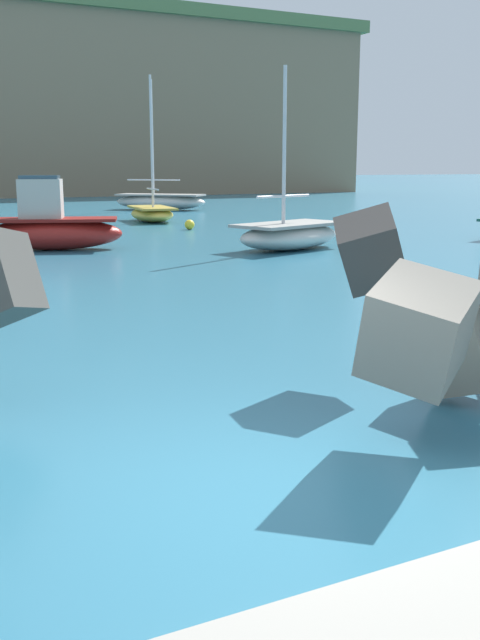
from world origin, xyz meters
TOP-DOWN VIEW (x-y plane):
  - ground_plane at (0.00, 0.00)m, footprint 400.00×400.00m
  - breakwater_jetty at (1.38, 2.11)m, footprint 31.57×8.07m
  - boat_near_centre at (13.82, 39.53)m, footprint 5.81×5.65m
  - boat_mid_left at (9.81, 30.05)m, footprint 2.47×4.41m
  - boat_mid_right at (2.45, 19.47)m, footprint 4.84×3.05m
  - boat_far_centre at (9.59, 15.97)m, footprint 4.66×3.30m
  - mooring_buoy_inner at (9.65, 24.76)m, footprint 0.44×0.44m

SIDE VIEW (x-z plane):
  - ground_plane at x=0.00m, z-range 0.00..0.00m
  - mooring_buoy_inner at x=9.65m, z-range 0.00..0.44m
  - boat_mid_left at x=9.81m, z-range -3.09..3.99m
  - boat_far_centre at x=9.59m, z-range -2.43..3.44m
  - boat_near_centre at x=13.82m, z-range -3.46..4.59m
  - boat_mid_right at x=2.45m, z-range -0.45..2.00m
  - breakwater_jetty at x=1.38m, z-range -0.10..2.19m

